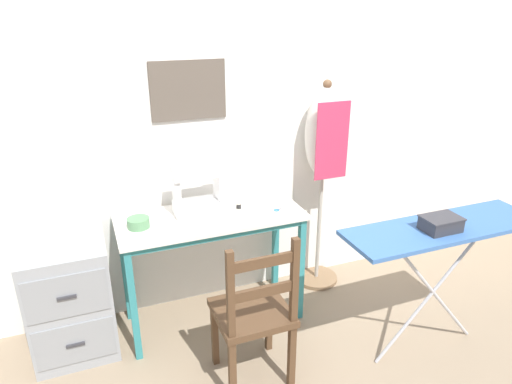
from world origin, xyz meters
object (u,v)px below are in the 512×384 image
object	(u,v)px
sewing_machine	(206,190)
storage_box	(441,224)
fabric_bowl	(138,223)
filing_cabinet	(71,297)
scissors	(280,209)
thread_spool_near_machine	(239,206)
dress_form	(324,147)
wooden_chair	(254,314)
ironing_board	(443,233)

from	to	relation	value
sewing_machine	storage_box	size ratio (longest dim) A/B	1.81
fabric_bowl	filing_cabinet	size ratio (longest dim) A/B	0.18
scissors	thread_spool_near_machine	size ratio (longest dim) A/B	3.41
scissors	dress_form	world-z (taller)	dress_form
dress_form	scissors	bearing A→B (deg)	-150.92
storage_box	dress_form	bearing A→B (deg)	101.40
wooden_chair	storage_box	bearing A→B (deg)	-10.71
ironing_board	scissors	bearing A→B (deg)	135.32
sewing_machine	wooden_chair	size ratio (longest dim) A/B	0.40
scissors	storage_box	bearing A→B (deg)	-48.89
scissors	filing_cabinet	distance (m)	1.38
dress_form	ironing_board	distance (m)	0.99
dress_form	ironing_board	world-z (taller)	dress_form
thread_spool_near_machine	dress_form	xyz separation A→B (m)	(0.67, 0.13, 0.28)
filing_cabinet	dress_form	distance (m)	1.88
sewing_machine	scissors	world-z (taller)	sewing_machine
storage_box	fabric_bowl	bearing A→B (deg)	152.30
sewing_machine	filing_cabinet	distance (m)	1.03
filing_cabinet	dress_form	size ratio (longest dim) A/B	0.47
wooden_chair	storage_box	xyz separation A→B (m)	(1.01, -0.19, 0.45)
dress_form	ironing_board	xyz separation A→B (m)	(0.26, -0.92, -0.27)
sewing_machine	filing_cabinet	xyz separation A→B (m)	(-0.86, -0.01, -0.56)
thread_spool_near_machine	wooden_chair	size ratio (longest dim) A/B	0.04
thread_spool_near_machine	wooden_chair	bearing A→B (deg)	-102.56
wooden_chair	ironing_board	world-z (taller)	wooden_chair
scissors	dress_form	xyz separation A→B (m)	(0.43, 0.24, 0.30)
sewing_machine	thread_spool_near_machine	bearing A→B (deg)	-8.01
scissors	wooden_chair	distance (m)	0.73
filing_cabinet	dress_form	xyz separation A→B (m)	(1.74, 0.12, 0.71)
sewing_machine	storage_box	distance (m)	1.37
thread_spool_near_machine	dress_form	bearing A→B (deg)	11.06
sewing_machine	scissors	bearing A→B (deg)	-17.14
fabric_bowl	scissors	world-z (taller)	fabric_bowl
dress_form	storage_box	world-z (taller)	dress_form
thread_spool_near_machine	ironing_board	xyz separation A→B (m)	(0.93, -0.79, 0.01)
scissors	thread_spool_near_machine	distance (m)	0.27
scissors	thread_spool_near_machine	world-z (taller)	thread_spool_near_machine
scissors	storage_box	xyz separation A→B (m)	(0.62, -0.71, 0.11)
filing_cabinet	ironing_board	bearing A→B (deg)	-21.90
scissors	ironing_board	xyz separation A→B (m)	(0.69, -0.68, 0.03)
sewing_machine	wooden_chair	xyz separation A→B (m)	(0.06, -0.66, -0.48)
thread_spool_near_machine	ironing_board	world-z (taller)	ironing_board
scissors	ironing_board	distance (m)	0.97
wooden_chair	storage_box	distance (m)	1.12
filing_cabinet	storage_box	size ratio (longest dim) A/B	3.49
thread_spool_near_machine	ironing_board	size ratio (longest dim) A/B	0.03
dress_form	thread_spool_near_machine	bearing A→B (deg)	-168.94
sewing_machine	thread_spool_near_machine	world-z (taller)	sewing_machine
fabric_bowl	thread_spool_near_machine	world-z (taller)	fabric_bowl
sewing_machine	fabric_bowl	xyz separation A→B (m)	(-0.43, -0.06, -0.12)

